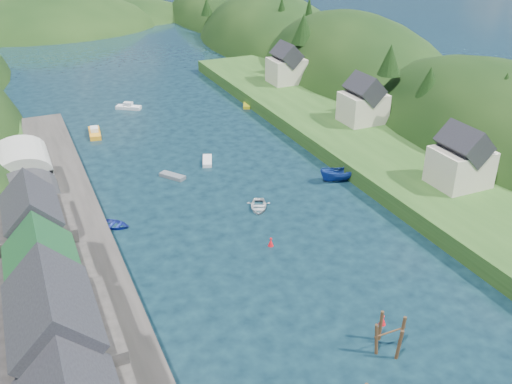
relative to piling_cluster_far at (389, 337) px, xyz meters
name	(u,v)px	position (x,y,z in m)	size (l,w,h in m)	color
ground	(200,157)	(-1.27, 48.47, -1.37)	(600.00, 600.00, 0.00)	black
hillside_right	(351,116)	(43.73, 73.47, -8.78)	(36.00, 245.56, 48.00)	black
far_hills	(87,55)	(-0.05, 172.48, -12.17)	(103.00, 68.00, 44.00)	black
hill_trees	(165,67)	(-1.81, 63.45, 9.74)	(90.94, 147.05, 12.53)	black
quay_left	(70,296)	(-25.27, 18.47, -0.37)	(12.00, 110.00, 2.00)	#2D2B28
quayside_buildings	(57,339)	(-27.27, 4.86, 5.72)	(8.00, 35.84, 12.90)	#2D2B28
boat_sheds	(26,185)	(-27.27, 37.47, 3.91)	(7.00, 21.00, 7.50)	#2D2D30
terrace_right	(368,148)	(23.73, 38.47, -0.17)	(16.00, 120.00, 2.40)	#234719
right_bank_cottages	(357,103)	(26.73, 46.81, 4.48)	(9.00, 59.24, 8.41)	beige
piling_cluster_far	(389,337)	(0.00, 0.00, 0.00)	(3.32, 3.09, 3.87)	#382314
channel_buoy_near	(383,320)	(1.55, 3.04, -0.89)	(0.70, 0.70, 1.10)	red
channel_buoy_far	(271,242)	(-2.19, 20.13, -0.89)	(0.70, 0.70, 1.10)	red
moored_boats	(265,257)	(-4.29, 17.14, -0.62)	(38.47, 100.56, 2.46)	silver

